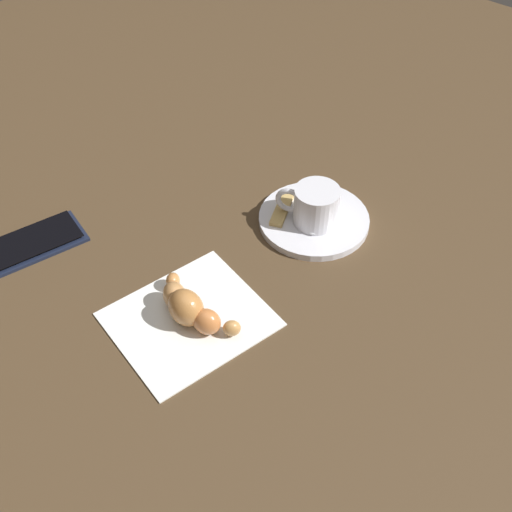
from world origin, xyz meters
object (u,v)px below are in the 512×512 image
at_px(croissant, 189,307).
at_px(cell_phone, 30,244).
at_px(saucer, 314,220).
at_px(teaspoon, 314,215).
at_px(napkin, 189,319).
at_px(sugar_packet, 282,210).
at_px(espresso_cup, 315,205).

xyz_separation_m(croissant, cell_phone, (0.05, -0.24, -0.02)).
distance_m(croissant, cell_phone, 0.25).
bearing_deg(saucer, cell_phone, -42.02).
distance_m(teaspoon, cell_phone, 0.37).
distance_m(saucer, croissant, 0.23).
bearing_deg(croissant, napkin, -59.99).
distance_m(sugar_packet, napkin, 0.21).
bearing_deg(saucer, espresso_cup, 34.40).
bearing_deg(napkin, cell_phone, -78.48).
bearing_deg(napkin, teaspoon, 178.18).
distance_m(teaspoon, croissant, 0.23).
xyz_separation_m(sugar_packet, napkin, (0.21, 0.03, -0.01)).
height_order(teaspoon, cell_phone, teaspoon).
bearing_deg(saucer, napkin, -2.02).
height_order(espresso_cup, croissant, espresso_cup).
bearing_deg(croissant, cell_phone, -78.37).
height_order(teaspoon, croissant, croissant).
bearing_deg(saucer, teaspoon, -136.63).
bearing_deg(teaspoon, sugar_packet, -62.64).
height_order(croissant, cell_phone, croissant).
height_order(espresso_cup, napkin, espresso_cup).
relative_size(teaspoon, sugar_packet, 1.66).
relative_size(espresso_cup, teaspoon, 0.75).
distance_m(napkin, cell_phone, 0.25).
height_order(saucer, napkin, saucer).
xyz_separation_m(saucer, teaspoon, (-0.00, -0.00, 0.01)).
relative_size(saucer, croissant, 1.16).
height_order(saucer, espresso_cup, espresso_cup).
bearing_deg(espresso_cup, croissant, -2.76).
distance_m(espresso_cup, napkin, 0.23).
xyz_separation_m(saucer, sugar_packet, (0.02, -0.04, 0.01)).
relative_size(saucer, espresso_cup, 1.82).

